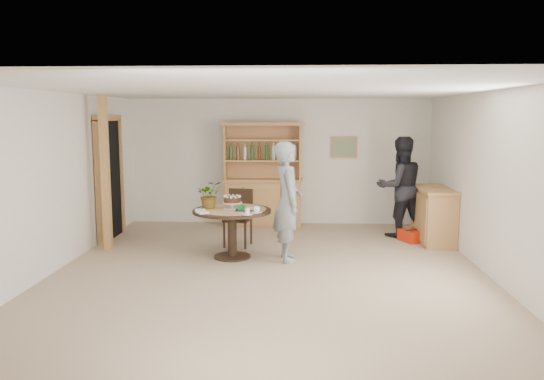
{
  "coord_description": "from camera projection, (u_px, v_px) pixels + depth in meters",
  "views": [
    {
      "loc": [
        0.41,
        -7.11,
        2.17
      ],
      "look_at": [
        0.0,
        0.84,
        1.05
      ],
      "focal_mm": 35.0,
      "sensor_mm": 36.0,
      "label": 1
    }
  ],
  "objects": [
    {
      "name": "ground",
      "position": [
        269.0,
        273.0,
        7.35
      ],
      "size": [
        7.0,
        7.0,
        0.0
      ],
      "primitive_type": "plane",
      "color": "tan",
      "rests_on": "ground"
    },
    {
      "name": "room_shell",
      "position": [
        269.0,
        148.0,
        7.12
      ],
      "size": [
        6.04,
        7.04,
        2.52
      ],
      "color": "white",
      "rests_on": "ground"
    },
    {
      "name": "doorway",
      "position": [
        109.0,
        176.0,
        9.32
      ],
      "size": [
        0.13,
        1.1,
        2.18
      ],
      "color": "black",
      "rests_on": "ground"
    },
    {
      "name": "pine_post",
      "position": [
        105.0,
        173.0,
        8.5
      ],
      "size": [
        0.12,
        0.12,
        2.5
      ],
      "primitive_type": "cube",
      "color": "tan",
      "rests_on": "ground"
    },
    {
      "name": "hutch",
      "position": [
        263.0,
        191.0,
        10.47
      ],
      "size": [
        1.62,
        0.54,
        2.04
      ],
      "color": "tan",
      "rests_on": "ground"
    },
    {
      "name": "sideboard",
      "position": [
        434.0,
        215.0,
        9.12
      ],
      "size": [
        0.54,
        1.26,
        0.94
      ],
      "color": "tan",
      "rests_on": "ground"
    },
    {
      "name": "dining_table",
      "position": [
        232.0,
        219.0,
        8.08
      ],
      "size": [
        1.2,
        1.2,
        0.76
      ],
      "color": "black",
      "rests_on": "ground"
    },
    {
      "name": "dining_chair",
      "position": [
        239.0,
        214.0,
        8.91
      ],
      "size": [
        0.49,
        0.49,
        0.95
      ],
      "rotation": [
        0.0,
        0.0,
        -0.18
      ],
      "color": "black",
      "rests_on": "ground"
    },
    {
      "name": "birthday_cake",
      "position": [
        232.0,
        201.0,
        8.09
      ],
      "size": [
        0.3,
        0.3,
        0.2
      ],
      "color": "white",
      "rests_on": "dining_table"
    },
    {
      "name": "flower_vase",
      "position": [
        209.0,
        195.0,
        8.1
      ],
      "size": [
        0.47,
        0.44,
        0.42
      ],
      "primitive_type": "imported",
      "rotation": [
        0.0,
        0.0,
        0.35
      ],
      "color": "#3F7233",
      "rests_on": "dining_table"
    },
    {
      "name": "gift_tray",
      "position": [
        245.0,
        209.0,
        7.92
      ],
      "size": [
        0.3,
        0.2,
        0.08
      ],
      "color": "black",
      "rests_on": "dining_table"
    },
    {
      "name": "coffee_cup_a",
      "position": [
        257.0,
        210.0,
        7.75
      ],
      "size": [
        0.15,
        0.15,
        0.09
      ],
      "color": "white",
      "rests_on": "dining_table"
    },
    {
      "name": "coffee_cup_b",
      "position": [
        247.0,
        212.0,
        7.59
      ],
      "size": [
        0.15,
        0.15,
        0.08
      ],
      "color": "white",
      "rests_on": "dining_table"
    },
    {
      "name": "napkins",
      "position": [
        201.0,
        211.0,
        7.77
      ],
      "size": [
        0.24,
        0.33,
        0.03
      ],
      "color": "white",
      "rests_on": "dining_table"
    },
    {
      "name": "teen_boy",
      "position": [
        288.0,
        202.0,
        7.9
      ],
      "size": [
        0.54,
        0.72,
        1.79
      ],
      "primitive_type": "imported",
      "rotation": [
        0.0,
        0.0,
        1.75
      ],
      "color": "gray",
      "rests_on": "ground"
    },
    {
      "name": "adult_person",
      "position": [
        400.0,
        187.0,
        9.5
      ],
      "size": [
        1.03,
        0.89,
        1.8
      ],
      "primitive_type": "imported",
      "rotation": [
        0.0,
        0.0,
        3.41
      ],
      "color": "black",
      "rests_on": "ground"
    },
    {
      "name": "red_suitcase",
      "position": [
        418.0,
        235.0,
        9.25
      ],
      "size": [
        0.71,
        0.62,
        0.21
      ],
      "rotation": [
        0.0,
        0.0,
        0.43
      ],
      "color": "red",
      "rests_on": "ground"
    }
  ]
}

